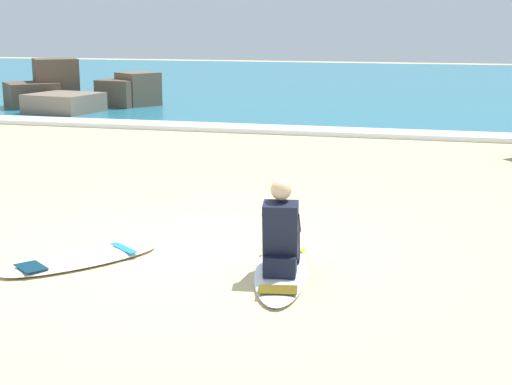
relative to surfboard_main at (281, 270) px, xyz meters
name	(u,v)px	position (x,y,z in m)	size (l,w,h in m)	color
ground_plane	(191,250)	(-1.15, 0.53, -0.04)	(80.00, 80.00, 0.00)	#CCB584
sea	(382,84)	(-1.15, 23.47, 0.01)	(80.00, 28.00, 0.10)	teal
breaking_foam	(326,131)	(-1.15, 9.77, 0.02)	(80.00, 0.90, 0.11)	white
surfboard_main	(281,270)	(0.00, 0.00, 0.00)	(0.87, 2.15, 0.08)	silver
surfer_seated	(281,236)	(0.02, -0.12, 0.40)	(0.43, 0.74, 0.95)	black
surfboard_spare_near	(82,260)	(-2.12, -0.19, 0.00)	(1.48, 1.71, 0.08)	white
rock_outcrop_distant	(80,93)	(-8.70, 12.56, 0.45)	(4.44, 3.89, 1.44)	brown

